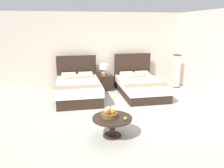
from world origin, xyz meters
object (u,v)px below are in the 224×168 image
Objects in this scene: vase at (109,74)px; fruit_bowl at (109,114)px; loose_apple at (125,118)px; nightstand at (104,83)px; bed_near_window at (78,89)px; coffee_table at (112,122)px; table_lamp at (104,68)px; floor_lamp_corner at (176,71)px; bed_near_corner at (140,86)px.

fruit_bowl is at bearing -99.99° from vase.
nightstand is at bearing 87.57° from loose_apple.
coffee_table is at bearing -78.31° from bed_near_window.
bed_near_window is 1.26m from nightstand.
table_lamp is (0.98, 0.81, 0.49)m from bed_near_window.
coffee_table is at bearing -96.30° from nightstand.
table_lamp is at bearing 39.43° from bed_near_window.
table_lamp is at bearing 90.00° from nightstand.
fruit_bowl is 4.68m from floor_lamp_corner.
bed_near_corner is at bearing -35.26° from table_lamp.
loose_apple is at bearing -113.10° from bed_near_corner.
vase is at bearing 177.37° from floor_lamp_corner.
bed_near_window is 2.11m from bed_near_corner.
bed_near_window reaches higher than vase.
vase is at bearing 80.96° from coffee_table.
bed_near_corner is at bearing 60.43° from fruit_bowl.
nightstand is 3.81m from loose_apple.
vase reaches higher than nightstand.
loose_apple is at bearing -95.02° from vase.
nightstand is 1.58× the size of fruit_bowl.
bed_near_window is 15.94× the size of vase.
floor_lamp_corner is (3.16, 3.45, 0.30)m from coffee_table.
coffee_table is (-0.40, -3.63, -0.48)m from table_lamp.
nightstand is 2.79m from floor_lamp_corner.
bed_near_corner is 1.48m from table_lamp.
coffee_table is 0.67× the size of floor_lamp_corner.
floor_lamp_corner is (3.21, 3.40, 0.13)m from fruit_bowl.
loose_apple reaches higher than coffee_table.
bed_near_corner is at bearing 0.26° from bed_near_window.
bed_near_window is 3.81m from floor_lamp_corner.
nightstand is 3.60m from fruit_bowl.
bed_near_window is at bearing 101.69° from coffee_table.
coffee_table is (0.58, -2.82, 0.02)m from bed_near_window.
bed_near_corner is 1.78m from floor_lamp_corner.
coffee_table is 2.38× the size of fruit_bowl.
nightstand reaches higher than loose_apple.
bed_near_window is at bearing 100.83° from fruit_bowl.
bed_near_corner is 3.22m from coffee_table.
loose_apple is at bearing -128.71° from floor_lamp_corner.
floor_lamp_corner is at bearing 46.68° from fruit_bowl.
coffee_table is at bearing -99.04° from vase.
bed_near_window reaches higher than fruit_bowl.
bed_near_window is at bearing 105.24° from loose_apple.
nightstand is at bearing 166.71° from vase.
floor_lamp_corner is (2.59, -0.12, 0.01)m from vase.
table_lamp is 3.84m from loose_apple.
nightstand reaches higher than coffee_table.
coffee_table is 0.33m from loose_apple.
loose_apple is 4.67m from floor_lamp_corner.
nightstand is at bearing 176.71° from floor_lamp_corner.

